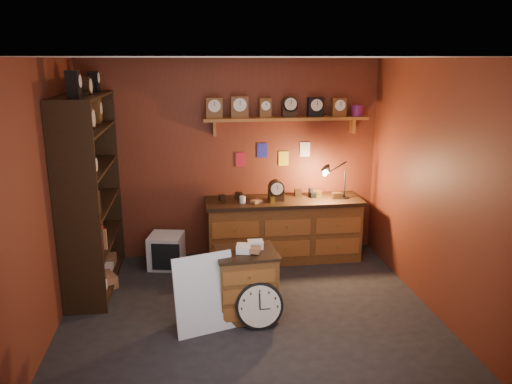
% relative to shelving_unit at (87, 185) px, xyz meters
% --- Properties ---
extents(floor, '(4.00, 4.00, 0.00)m').
position_rel_shelving_unit_xyz_m(floor, '(1.79, -0.98, -1.25)').
color(floor, black).
rests_on(floor, ground).
extents(room_shell, '(4.02, 3.62, 2.71)m').
position_rel_shelving_unit_xyz_m(room_shell, '(1.84, -0.87, 0.47)').
color(room_shell, maroon).
rests_on(room_shell, ground).
extents(shelving_unit, '(0.47, 1.60, 2.58)m').
position_rel_shelving_unit_xyz_m(shelving_unit, '(0.00, 0.00, 0.00)').
color(shelving_unit, black).
rests_on(shelving_unit, ground).
extents(workbench, '(2.12, 0.66, 1.36)m').
position_rel_shelving_unit_xyz_m(workbench, '(2.45, 0.49, -0.78)').
color(workbench, brown).
rests_on(workbench, ground).
extents(low_cabinet, '(0.68, 0.58, 0.82)m').
position_rel_shelving_unit_xyz_m(low_cabinet, '(1.76, -1.02, -0.85)').
color(low_cabinet, brown).
rests_on(low_cabinet, ground).
extents(big_round_clock, '(0.49, 0.16, 0.50)m').
position_rel_shelving_unit_xyz_m(big_round_clock, '(1.86, -1.30, -1.01)').
color(big_round_clock, black).
rests_on(big_round_clock, ground).
extents(white_panel, '(0.65, 0.35, 0.82)m').
position_rel_shelving_unit_xyz_m(white_panel, '(1.31, -1.29, -1.25)').
color(white_panel, silver).
rests_on(white_panel, ground).
extents(mini_fridge, '(0.50, 0.52, 0.44)m').
position_rel_shelving_unit_xyz_m(mini_fridge, '(0.85, 0.41, -1.03)').
color(mini_fridge, silver).
rests_on(mini_fridge, ground).
extents(floor_box_a, '(0.32, 0.30, 0.15)m').
position_rel_shelving_unit_xyz_m(floor_box_a, '(0.14, -0.15, -1.18)').
color(floor_box_a, '#9A6743').
rests_on(floor_box_a, ground).
extents(floor_box_b, '(0.26, 0.29, 0.13)m').
position_rel_shelving_unit_xyz_m(floor_box_b, '(1.24, -1.16, -1.19)').
color(floor_box_b, white).
rests_on(floor_box_b, ground).
extents(floor_box_c, '(0.30, 0.27, 0.21)m').
position_rel_shelving_unit_xyz_m(floor_box_c, '(1.29, -0.17, -1.15)').
color(floor_box_c, '#9A6743').
rests_on(floor_box_c, ground).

